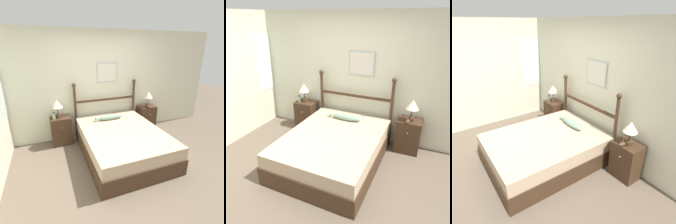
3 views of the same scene
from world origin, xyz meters
The scene contains 11 objects.
ground_plane centered at (0.00, 0.00, 0.00)m, with size 16.00×16.00×0.00m, color brown.
wall_back centered at (0.00, 1.73, 1.28)m, with size 6.40×0.08×2.55m.
bed centered at (0.10, 0.57, 0.27)m, with size 1.59×2.08×0.55m.
headboard centered at (0.10, 1.58, 0.80)m, with size 1.62×0.10×1.40m.
nightstand_left centered at (-1.04, 1.49, 0.33)m, with size 0.45×0.38×0.65m.
nightstand_right centered at (1.24, 1.49, 0.33)m, with size 0.45×0.38×0.65m.
table_lamp_left centered at (-1.07, 1.49, 0.95)m, with size 0.23×0.23×0.41m.
table_lamp_right centered at (1.24, 1.46, 0.95)m, with size 0.23×0.23×0.41m.
bottle centered at (-1.17, 1.43, 0.73)m, with size 0.07×0.07×0.16m.
model_boat centered at (1.21, 1.38, 0.68)m, with size 0.08×0.17×0.16m.
fish_pillow centered at (0.05, 1.20, 0.61)m, with size 0.66×0.15×0.11m.
Camera 2 is at (1.54, -2.39, 2.43)m, focal length 35.00 mm.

